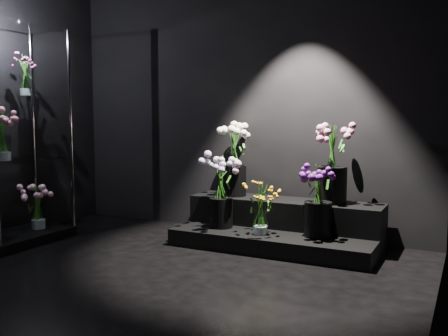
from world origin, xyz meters
The scene contains 13 objects.
floor centered at (0.00, 0.00, 0.00)m, with size 4.00×4.00×0.00m, color black.
wall_back centered at (0.00, 2.00, 1.40)m, with size 4.00×4.00×0.00m, color black.
wall_right centered at (2.00, 0.00, 1.40)m, with size 4.00×4.00×0.00m, color black.
display_riser centered at (0.57, 1.63, 0.17)m, with size 1.87×0.83×0.41m.
display_case centered at (-1.70, 0.58, 1.03)m, with size 0.56×0.94×2.06m.
bouquet_orange_bells centered at (0.49, 1.33, 0.40)m, with size 0.34×0.34×0.47m.
bouquet_lilac centered at (0.05, 1.42, 0.55)m, with size 0.40×0.40×0.69m.
bouquet_purple centered at (0.98, 1.47, 0.51)m, with size 0.35×0.35×0.64m.
bouquet_cream_roses centered at (0.03, 1.73, 0.84)m, with size 0.40×0.40×0.74m.
bouquet_pink_roses centered at (1.02, 1.75, 0.81)m, with size 0.47×0.47×0.71m.
bouquet_case_pink centered at (-1.71, 0.43, 1.04)m, with size 0.33×0.33×0.46m.
bouquet_case_magenta centered at (-1.73, 0.74, 1.61)m, with size 0.21×0.21×0.39m.
bouquet_case_base_pink centered at (-1.67, 0.78, 0.33)m, with size 0.40×0.40×0.44m.
Camera 1 is at (2.17, -2.75, 1.22)m, focal length 40.00 mm.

